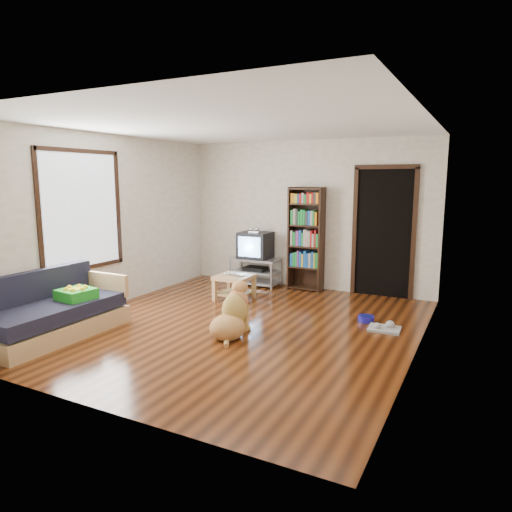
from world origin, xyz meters
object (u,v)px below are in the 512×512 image
at_px(grey_rag, 384,329).
at_px(laptop, 233,275).
at_px(bookshelf, 306,233).
at_px(sofa, 53,315).
at_px(green_cushion, 76,294).
at_px(coffee_table, 234,282).
at_px(dog_bowl, 366,319).
at_px(tv_stand, 255,270).
at_px(crt_tv, 256,245).
at_px(dog, 232,316).

bearing_deg(grey_rag, laptop, 170.51).
bearing_deg(bookshelf, sofa, -117.32).
bearing_deg(sofa, green_cushion, 65.19).
bearing_deg(coffee_table, dog_bowl, -5.13).
height_order(dog_bowl, bookshelf, bookshelf).
height_order(tv_stand, sofa, sofa).
bearing_deg(crt_tv, grey_rag, -30.26).
bearing_deg(sofa, coffee_table, 65.70).
height_order(tv_stand, coffee_table, tv_stand).
xyz_separation_m(laptop, dog, (0.84, -1.48, -0.16)).
height_order(green_cushion, dog_bowl, green_cushion).
bearing_deg(dog_bowl, laptop, 175.64).
distance_m(coffee_table, dog, 1.73).
distance_m(grey_rag, crt_tv, 3.18).
height_order(green_cushion, crt_tv, crt_tv).
height_order(green_cushion, grey_rag, green_cushion).
bearing_deg(green_cushion, sofa, -107.67).
xyz_separation_m(dog_bowl, sofa, (-3.34, -2.34, 0.22)).
bearing_deg(crt_tv, dog_bowl, -28.89).
distance_m(grey_rag, bookshelf, 2.57).
relative_size(grey_rag, sofa, 0.22).
relative_size(laptop, tv_stand, 0.40).
height_order(grey_rag, dog, dog).
distance_m(laptop, grey_rag, 2.56).
xyz_separation_m(grey_rag, coffee_table, (-2.50, 0.45, 0.27)).
relative_size(green_cushion, tv_stand, 0.44).
xyz_separation_m(dog_bowl, tv_stand, (-2.37, 1.29, 0.23)).
distance_m(tv_stand, coffee_table, 1.10).
distance_m(dog_bowl, crt_tv, 2.80).
distance_m(dog_bowl, bookshelf, 2.20).
bearing_deg(dog, dog_bowl, 44.07).
bearing_deg(dog_bowl, green_cushion, -147.19).
xyz_separation_m(tv_stand, coffee_table, (0.17, -1.09, 0.01)).
relative_size(bookshelf, sofa, 1.00).
relative_size(green_cushion, coffee_table, 0.72).
height_order(tv_stand, dog, dog).
xyz_separation_m(dog_bowl, bookshelf, (-1.42, 1.38, 0.96)).
bearing_deg(grey_rag, bookshelf, 136.55).
relative_size(green_cushion, bookshelf, 0.22).
bearing_deg(bookshelf, laptop, -122.62).
bearing_deg(bookshelf, coffee_table, -123.27).
bearing_deg(dog_bowl, coffee_table, 174.87).
height_order(crt_tv, coffee_table, crt_tv).
height_order(sofa, coffee_table, sofa).
xyz_separation_m(laptop, crt_tv, (-0.17, 1.14, 0.33)).
relative_size(dog_bowl, tv_stand, 0.24).
distance_m(laptop, bookshelf, 1.55).
relative_size(green_cushion, sofa, 0.22).
height_order(grey_rag, tv_stand, tv_stand).
xyz_separation_m(tv_stand, crt_tv, (0.00, 0.02, 0.47)).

